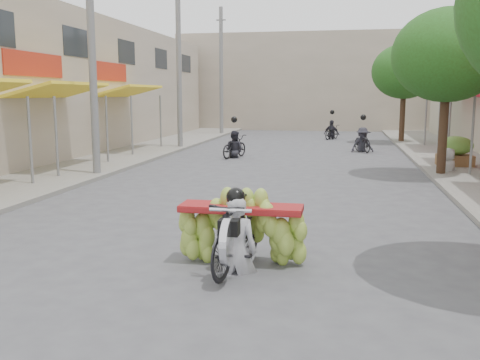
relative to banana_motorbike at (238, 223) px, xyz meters
The scene contains 13 objects.
sidewalk_left 13.58m from the banana_motorbike, 125.04° to the left, with size 4.00×60.00×0.12m, color gray.
far_building 34.23m from the banana_motorbike, 91.32° to the left, with size 20.00×6.00×7.00m, color tan.
utility_pole_mid 10.72m from the banana_motorbike, 127.36° to the left, with size 0.60×0.24×8.00m.
utility_pole_far 18.49m from the banana_motorbike, 109.89° to the left, with size 0.60×0.24×8.00m.
utility_pole_back 27.03m from the banana_motorbike, 103.33° to the left, with size 0.60×0.24×8.00m.
street_tree_mid 11.53m from the banana_motorbike, 65.47° to the left, with size 3.40×3.40×5.25m.
street_tree_far 22.79m from the banana_motorbike, 78.21° to the left, with size 3.40×3.40×5.25m.
produce_crate_far 13.26m from the banana_motorbike, 65.91° to the left, with size 1.20×0.88×1.16m.
banana_motorbike is the anchor object (origin of this frame).
pedestrian 11.76m from the banana_motorbike, 65.21° to the left, with size 0.87×0.79×1.51m.
bg_motorbike_a 14.26m from the banana_motorbike, 101.70° to the left, with size 1.13×1.78×1.95m.
bg_motorbike_b 17.37m from the banana_motorbike, 82.04° to the left, with size 1.19×1.72×1.95m.
bg_motorbike_c 24.03m from the banana_motorbike, 87.90° to the left, with size 1.12×1.57×1.95m.
Camera 1 is at (2.28, -3.75, 2.61)m, focal length 40.00 mm.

